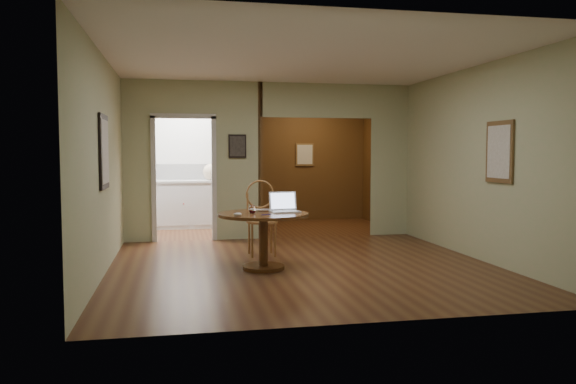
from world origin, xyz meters
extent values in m
plane|color=#432113|center=(0.00, 0.00, 0.00)|extent=(5.00, 5.00, 0.00)
plane|color=white|center=(0.00, 0.00, 2.70)|extent=(5.00, 5.00, 0.00)
plane|color=#B8B78F|center=(0.00, -2.50, 1.35)|extent=(5.00, 0.00, 5.00)
plane|color=#B8B78F|center=(-2.50, 0.00, 1.35)|extent=(0.00, 5.00, 5.00)
plane|color=#B8B78F|center=(2.50, 0.00, 1.35)|extent=(0.00, 5.00, 5.00)
cube|color=#B8B78F|center=(-2.25, 2.50, 1.35)|extent=(0.50, 2.70, 0.04)
cube|color=#B8B78F|center=(-0.60, 2.50, 1.35)|extent=(0.80, 2.70, 0.04)
cube|color=#B8B78F|center=(2.15, 2.50, 1.35)|extent=(0.70, 2.70, 0.04)
plane|color=silver|center=(-1.35, 4.50, 1.35)|extent=(2.70, 0.00, 2.70)
plane|color=#432B13|center=(1.15, 5.00, 1.35)|extent=(2.70, 0.00, 2.70)
cube|color=#432B13|center=(-0.20, 3.75, 1.35)|extent=(0.08, 2.50, 2.70)
cube|color=black|center=(-2.48, 0.00, 1.50)|extent=(0.03, 0.70, 0.90)
cube|color=brown|center=(2.48, -0.50, 1.50)|extent=(0.03, 0.60, 0.80)
cube|color=black|center=(-0.60, 2.48, 1.60)|extent=(0.30, 0.03, 0.40)
cube|color=white|center=(1.15, 4.98, 1.45)|extent=(0.40, 0.03, 0.50)
cube|color=white|center=(-1.35, 4.49, 1.10)|extent=(2.00, 0.02, 0.32)
cylinder|color=#5F2D17|center=(-0.54, -0.06, 0.02)|extent=(0.54, 0.54, 0.05)
cylinder|color=#5F2D17|center=(-0.54, -0.06, 0.36)|extent=(0.12, 0.12, 0.63)
cylinder|color=#5F2D17|center=(-0.54, -0.06, 0.70)|extent=(1.16, 1.16, 0.04)
cylinder|color=#A36639|center=(-0.42, 0.90, 0.49)|extent=(0.46, 0.46, 0.03)
cylinder|color=#A36639|center=(-0.58, 0.73, 0.25)|extent=(0.03, 0.03, 0.49)
cylinder|color=#A36639|center=(-0.25, 0.73, 0.25)|extent=(0.03, 0.03, 0.49)
cylinder|color=#A36639|center=(-0.58, 1.06, 0.25)|extent=(0.03, 0.03, 0.49)
cylinder|color=#A36639|center=(-0.26, 1.06, 0.25)|extent=(0.03, 0.03, 0.49)
cylinder|color=#A36639|center=(-0.61, 1.06, 0.70)|extent=(0.03, 0.03, 0.39)
cylinder|color=#A36639|center=(-0.23, 1.06, 0.70)|extent=(0.03, 0.03, 0.39)
torus|color=#A36639|center=(-0.42, 1.07, 0.88)|extent=(0.42, 0.03, 0.42)
cube|color=silver|center=(-0.26, -0.04, 0.73)|extent=(0.39, 0.29, 0.02)
cube|color=silver|center=(-0.26, -0.07, 0.74)|extent=(0.32, 0.16, 0.00)
cube|color=silver|center=(-0.26, 0.11, 0.86)|extent=(0.37, 0.10, 0.24)
cube|color=#8893AD|center=(-0.26, 0.10, 0.86)|extent=(0.33, 0.08, 0.20)
imported|color=silver|center=(-0.51, 0.12, 0.74)|extent=(0.34, 0.23, 0.03)
ellipsoid|color=silver|center=(-0.90, -0.35, 0.74)|extent=(0.11, 0.07, 0.04)
cylinder|color=#0D0D5F|center=(-0.54, -0.28, 0.73)|extent=(0.13, 0.07, 0.01)
cube|color=silver|center=(-1.35, 4.20, 0.45)|extent=(2.00, 0.55, 0.90)
cube|color=beige|center=(-1.35, 4.20, 0.92)|extent=(2.06, 0.60, 0.04)
sphere|color=#B20C0C|center=(-1.50, 3.91, 0.50)|extent=(0.03, 0.03, 0.03)
sphere|color=#B20C0C|center=(-0.50, 3.91, 0.50)|extent=(0.03, 0.03, 0.03)
ellipsoid|color=#CEB297|center=(-0.95, 4.20, 1.10)|extent=(0.40, 0.36, 0.33)
camera|label=1|loc=(-1.61, -7.09, 1.49)|focal=35.00mm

